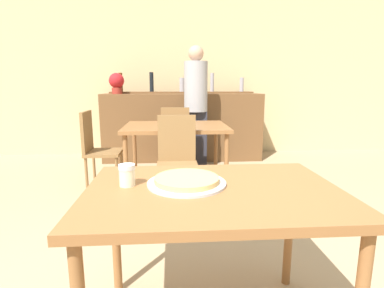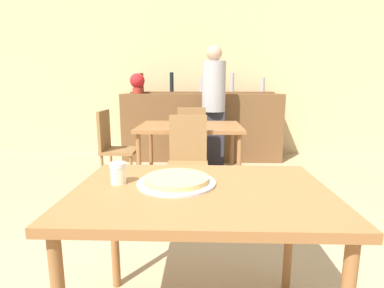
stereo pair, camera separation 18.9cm
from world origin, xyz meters
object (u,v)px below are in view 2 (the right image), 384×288
at_px(chair_far_side_back, 192,136).
at_px(potted_plant, 137,82).
at_px(pizza_tray, 176,181).
at_px(chair_far_side_left, 113,144).
at_px(chair_far_side_front, 188,156).
at_px(person_standing, 214,103).
at_px(cheese_shaker, 118,173).

relative_size(chair_far_side_back, potted_plant, 2.88).
bearing_deg(pizza_tray, chair_far_side_left, 113.98).
bearing_deg(chair_far_side_front, potted_plant, 114.00).
xyz_separation_m(chair_far_side_left, pizza_tray, (0.95, -2.13, 0.24)).
bearing_deg(potted_plant, chair_far_side_back, -41.95).
xyz_separation_m(chair_far_side_back, person_standing, (0.31, 0.29, 0.44)).
xyz_separation_m(chair_far_side_front, person_standing, (0.31, 1.52, 0.44)).
relative_size(chair_far_side_back, cheese_shaker, 9.18).
bearing_deg(chair_far_side_back, person_standing, -136.69).
xyz_separation_m(chair_far_side_back, cheese_shaker, (-0.26, -2.75, 0.28)).
bearing_deg(pizza_tray, person_standing, 84.50).
bearing_deg(potted_plant, chair_far_side_front, -66.00).
distance_m(pizza_tray, cheese_shaker, 0.28).
relative_size(pizza_tray, potted_plant, 1.15).
distance_m(chair_far_side_front, cheese_shaker, 1.56).
bearing_deg(chair_far_side_front, cheese_shaker, -99.86).
height_order(chair_far_side_left, person_standing, person_standing).
height_order(pizza_tray, potted_plant, potted_plant).
xyz_separation_m(person_standing, potted_plant, (-1.22, 0.53, 0.31)).
bearing_deg(pizza_tray, cheese_shaker, 179.65).
bearing_deg(person_standing, pizza_tray, -95.50).
xyz_separation_m(cheese_shaker, potted_plant, (-0.65, 3.57, 0.46)).
relative_size(chair_far_side_left, pizza_tray, 2.50).
relative_size(chair_far_side_front, potted_plant, 2.88).
bearing_deg(chair_far_side_back, chair_far_side_left, 33.45).
height_order(chair_far_side_left, pizza_tray, chair_far_side_left).
relative_size(chair_far_side_left, cheese_shaker, 9.18).
xyz_separation_m(chair_far_side_left, potted_plant, (0.02, 1.44, 0.74)).
distance_m(chair_far_side_front, pizza_tray, 1.54).
bearing_deg(chair_far_side_front, pizza_tray, -89.37).
bearing_deg(cheese_shaker, chair_far_side_front, 80.14).
bearing_deg(pizza_tray, chair_far_side_front, 90.63).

